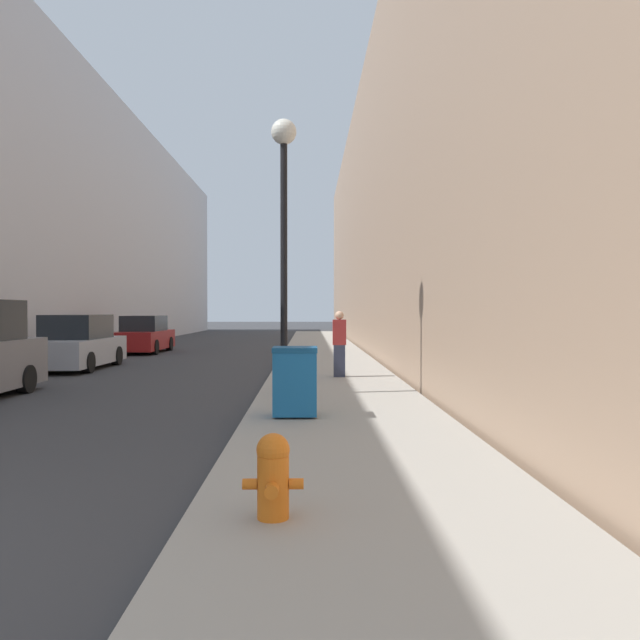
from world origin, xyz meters
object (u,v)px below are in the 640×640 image
Objects in this scene: lamppost at (284,204)px; fire_hydrant at (273,474)px; parked_sedan_near at (77,344)px; parked_sedan_far at (144,336)px; pedestrian_on_sidewalk at (339,344)px; trash_bin at (295,381)px.

fire_hydrant is at bearing -88.39° from lamppost.
parked_sedan_far is at bearing 89.41° from parked_sedan_near.
fire_hydrant is 0.41× the size of pedestrian_on_sidewalk.
trash_bin is at bearing 89.18° from fire_hydrant.
parked_sedan_far reaches higher than fire_hydrant.
parked_sedan_far is (-7.08, 17.68, 0.02)m from trash_bin.
parked_sedan_near is at bearing 115.50° from fire_hydrant.
parked_sedan_far is at bearing 114.42° from lamppost.
trash_bin is 0.20× the size of lamppost.
fire_hydrant is at bearing -64.50° from parked_sedan_near.
fire_hydrant is at bearing -90.82° from trash_bin.
parked_sedan_near is 1.00× the size of parked_sedan_far.
lamppost reaches higher than parked_sedan_near.
parked_sedan_far is at bearing 111.82° from trash_bin.
trash_bin reaches higher than fire_hydrant.
parked_sedan_near reaches higher than trash_bin.
pedestrian_on_sidewalk reaches higher than fire_hydrant.
lamppost is 16.76m from parked_sedan_far.
trash_bin is (0.07, 4.94, 0.21)m from fire_hydrant.
fire_hydrant is 0.13× the size of lamppost.
parked_sedan_near is at bearing 125.83° from trash_bin.
parked_sedan_far is (0.08, 7.76, -0.03)m from parked_sedan_near.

